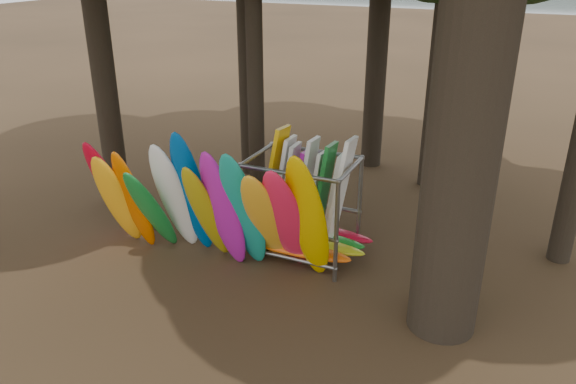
% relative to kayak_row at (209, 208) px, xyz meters
% --- Properties ---
extents(ground, '(120.00, 120.00, 0.00)m').
position_rel_kayak_row_xyz_m(ground, '(0.90, -0.08, -1.37)').
color(ground, '#47331E').
rests_on(ground, ground).
extents(lake, '(160.00, 160.00, 0.00)m').
position_rel_kayak_row_xyz_m(lake, '(0.90, 59.92, -1.37)').
color(lake, gray).
rests_on(lake, ground).
extents(kayak_row, '(5.77, 2.11, 3.24)m').
position_rel_kayak_row_xyz_m(kayak_row, '(0.00, 0.00, 0.00)').
color(kayak_row, red).
rests_on(kayak_row, ground).
extents(storage_rack, '(3.07, 1.53, 2.89)m').
position_rel_kayak_row_xyz_m(storage_rack, '(1.59, 1.29, -0.31)').
color(storage_rack, slate).
rests_on(storage_rack, ground).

